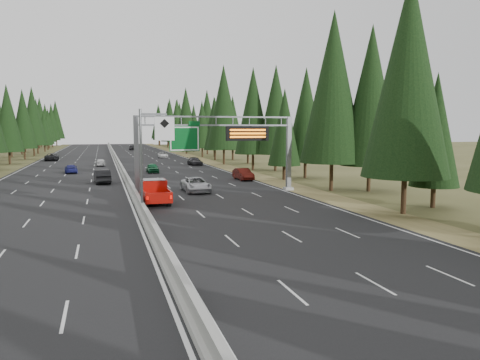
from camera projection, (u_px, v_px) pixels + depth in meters
name	position (u px, v px, depth m)	size (l,w,h in m)	color
road	(118.00, 164.00, 88.44)	(32.00, 260.00, 0.08)	black
shoulder_right	(210.00, 162.00, 93.45)	(3.60, 260.00, 0.06)	olive
shoulder_left	(15.00, 166.00, 83.43)	(3.60, 260.00, 0.06)	#44441F
median_barrier	(118.00, 162.00, 88.40)	(0.70, 260.00, 0.85)	gray
sign_gantry	(223.00, 142.00, 47.36)	(16.75, 0.98, 7.80)	slate
hov_sign_pole	(149.00, 153.00, 35.62)	(2.80, 0.50, 8.00)	slate
tree_row_right	(234.00, 114.00, 90.16)	(12.02, 242.65, 18.90)	black
silver_minivan	(196.00, 185.00, 48.54)	(2.50, 5.42, 1.51)	#BCBCC1
red_pickup	(154.00, 190.00, 41.27)	(2.22, 6.22, 2.03)	black
car_ahead_green	(153.00, 168.00, 70.38)	(1.67, 4.14, 1.41)	#14572F
car_ahead_dkred	(243.00, 174.00, 60.13)	(1.58, 4.53, 1.49)	#4D100B
car_ahead_dkgrey	(195.00, 161.00, 85.02)	(1.96, 4.82, 1.40)	black
car_ahead_white	(163.00, 155.00, 107.95)	(2.19, 4.76, 1.32)	silver
car_ahead_far	(132.00, 148.00, 148.67)	(1.88, 4.67, 1.59)	black
car_onc_near	(102.00, 176.00, 56.42)	(1.72, 4.93, 1.63)	black
car_onc_blue	(71.00, 169.00, 69.65)	(1.78, 4.38, 1.27)	navy
car_onc_white	(101.00, 162.00, 82.98)	(1.59, 3.94, 1.34)	silver
car_onc_far	(52.00, 157.00, 98.04)	(2.59, 5.62, 1.56)	black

